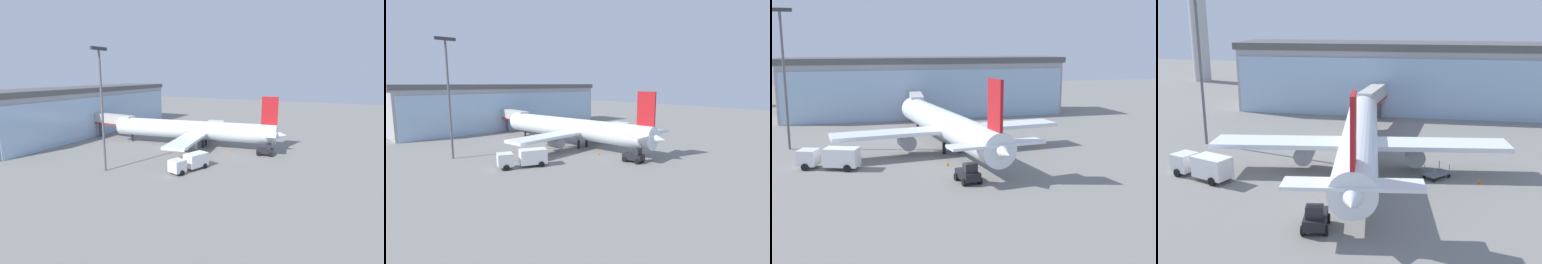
% 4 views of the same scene
% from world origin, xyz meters
% --- Properties ---
extents(ground, '(240.00, 240.00, 0.00)m').
position_xyz_m(ground, '(0.00, 0.00, 0.00)').
color(ground, gray).
extents(terminal_building, '(59.37, 14.83, 12.26)m').
position_xyz_m(terminal_building, '(0.00, 38.33, 6.13)').
color(terminal_building, '#9E9E9E').
rests_on(terminal_building, ground).
extents(jet_bridge, '(3.02, 12.34, 5.92)m').
position_xyz_m(jet_bridge, '(-3.26, 26.68, 4.54)').
color(jet_bridge, beige).
rests_on(jet_bridge, ground).
extents(control_tower, '(7.71, 7.71, 35.45)m').
position_xyz_m(control_tower, '(-55.72, 66.03, 20.64)').
color(control_tower, '#B1B1B1').
rests_on(control_tower, ground).
extents(apron_light_mast, '(3.20, 0.40, 19.74)m').
position_xyz_m(apron_light_mast, '(-23.46, 10.44, 11.64)').
color(apron_light_mast, '#59595E').
rests_on(apron_light_mast, ground).
extents(airplane, '(32.56, 39.29, 11.22)m').
position_xyz_m(airplane, '(-1.36, 5.12, 3.54)').
color(airplane, white).
rests_on(airplane, ground).
extents(catering_truck, '(7.62, 4.40, 2.65)m').
position_xyz_m(catering_truck, '(-16.87, -1.85, 1.47)').
color(catering_truck, silver).
rests_on(catering_truck, ground).
extents(baggage_cart, '(3.05, 3.16, 1.50)m').
position_xyz_m(baggage_cart, '(7.33, 3.42, 0.50)').
color(baggage_cart, slate).
rests_on(baggage_cart, ground).
extents(pushback_tug, '(2.66, 3.47, 2.30)m').
position_xyz_m(pushback_tug, '(-1.93, -10.69, 0.97)').
color(pushback_tug, black).
rests_on(pushback_tug, ground).
extents(safety_cone_nose, '(0.36, 0.36, 0.55)m').
position_xyz_m(safety_cone_nose, '(-2.91, -3.43, 0.28)').
color(safety_cone_nose, orange).
rests_on(safety_cone_nose, ground).
extents(safety_cone_wingtip, '(0.36, 0.36, 0.55)m').
position_xyz_m(safety_cone_wingtip, '(11.81, 2.66, 0.28)').
color(safety_cone_wingtip, orange).
rests_on(safety_cone_wingtip, ground).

